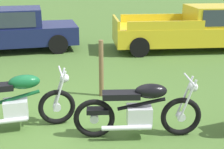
{
  "coord_description": "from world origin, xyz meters",
  "views": [
    {
      "loc": [
        0.77,
        -4.87,
        2.64
      ],
      "look_at": [
        0.61,
        1.27,
        0.57
      ],
      "focal_mm": 49.85,
      "sensor_mm": 36.0,
      "label": 1
    }
  ],
  "objects_px": {
    "motorcycle_green": "(16,103)",
    "car_navy": "(7,27)",
    "fence_post_wooden": "(101,69)",
    "pickup_truck_yellow": "(194,28)",
    "motorcycle_black": "(140,110)"
  },
  "relations": [
    {
      "from": "motorcycle_green",
      "to": "car_navy",
      "type": "relative_size",
      "value": 0.42
    },
    {
      "from": "motorcycle_green",
      "to": "fence_post_wooden",
      "type": "xyz_separation_m",
      "value": [
        1.37,
        1.54,
        0.14
      ]
    },
    {
      "from": "car_navy",
      "to": "pickup_truck_yellow",
      "type": "height_order",
      "value": "pickup_truck_yellow"
    },
    {
      "from": "motorcycle_green",
      "to": "car_navy",
      "type": "height_order",
      "value": "car_navy"
    },
    {
      "from": "pickup_truck_yellow",
      "to": "car_navy",
      "type": "bearing_deg",
      "value": 176.07
    },
    {
      "from": "motorcycle_black",
      "to": "fence_post_wooden",
      "type": "relative_size",
      "value": 1.69
    },
    {
      "from": "motorcycle_green",
      "to": "fence_post_wooden",
      "type": "distance_m",
      "value": 2.07
    },
    {
      "from": "pickup_truck_yellow",
      "to": "motorcycle_black",
      "type": "bearing_deg",
      "value": -116.88
    },
    {
      "from": "fence_post_wooden",
      "to": "pickup_truck_yellow",
      "type": "bearing_deg",
      "value": 55.87
    },
    {
      "from": "motorcycle_green",
      "to": "fence_post_wooden",
      "type": "relative_size",
      "value": 1.62
    },
    {
      "from": "car_navy",
      "to": "fence_post_wooden",
      "type": "relative_size",
      "value": 3.88
    },
    {
      "from": "pickup_truck_yellow",
      "to": "fence_post_wooden",
      "type": "relative_size",
      "value": 4.1
    },
    {
      "from": "motorcycle_black",
      "to": "car_navy",
      "type": "relative_size",
      "value": 0.44
    },
    {
      "from": "motorcycle_green",
      "to": "pickup_truck_yellow",
      "type": "distance_m",
      "value": 7.29
    },
    {
      "from": "car_navy",
      "to": "motorcycle_black",
      "type": "bearing_deg",
      "value": -69.51
    }
  ]
}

